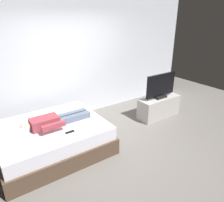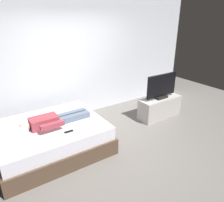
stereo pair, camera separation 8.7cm
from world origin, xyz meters
name	(u,v)px [view 1 (the left image)]	position (x,y,z in m)	size (l,w,h in m)	color
ground_plane	(111,148)	(0.00, 0.00, 0.00)	(10.00, 10.00, 0.00)	slate
back_wall	(83,58)	(0.40, 1.74, 1.40)	(6.40, 0.10, 2.80)	silver
bed	(52,138)	(-0.92, 0.56, 0.26)	(1.92, 1.56, 0.54)	brown
pillow	(12,133)	(-1.56, 0.56, 0.60)	(0.48, 0.34, 0.12)	white
person	(52,121)	(-0.89, 0.53, 0.62)	(1.26, 0.46, 0.18)	#993842
remote	(70,132)	(-0.74, 0.13, 0.55)	(0.15, 0.04, 0.02)	black
tv_stand	(159,107)	(1.77, 0.46, 0.25)	(1.10, 0.40, 0.50)	#B7B2AD
tv	(161,86)	(1.77, 0.46, 0.78)	(0.88, 0.20, 0.59)	black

